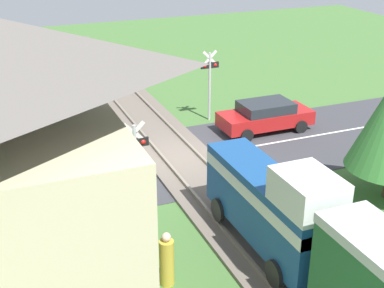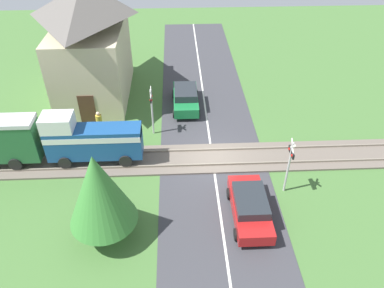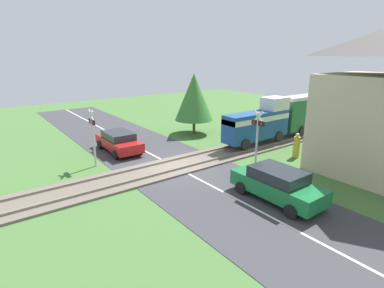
% 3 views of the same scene
% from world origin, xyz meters
% --- Properties ---
extents(ground_plane, '(60.00, 60.00, 0.00)m').
position_xyz_m(ground_plane, '(0.00, 0.00, 0.00)').
color(ground_plane, '#426B33').
extents(road_surface, '(48.00, 6.40, 0.02)m').
position_xyz_m(road_surface, '(0.00, 0.00, 0.01)').
color(road_surface, '#38383D').
rests_on(road_surface, ground_plane).
extents(track_bed, '(2.80, 48.00, 0.24)m').
position_xyz_m(track_bed, '(0.00, 0.00, 0.07)').
color(track_bed, '#665B51').
rests_on(track_bed, ground_plane).
extents(train, '(1.58, 13.99, 3.18)m').
position_xyz_m(train, '(0.00, 11.37, 1.87)').
color(train, navy).
rests_on(train, track_bed).
extents(car_near_crossing, '(4.28, 1.91, 1.39)m').
position_xyz_m(car_near_crossing, '(-4.73, -1.44, 0.75)').
color(car_near_crossing, '#A81919').
rests_on(car_near_crossing, ground_plane).
extents(car_far_side, '(4.29, 1.93, 1.50)m').
position_xyz_m(car_far_side, '(6.25, 1.44, 0.79)').
color(car_far_side, '#197038').
rests_on(car_far_side, ground_plane).
extents(crossing_signal_west_approach, '(0.90, 0.18, 3.42)m').
position_xyz_m(crossing_signal_west_approach, '(-2.93, -3.71, 2.18)').
color(crossing_signal_west_approach, '#B7B7B7').
rests_on(crossing_signal_west_approach, ground_plane).
extents(crossing_signal_east_approach, '(0.90, 0.18, 3.42)m').
position_xyz_m(crossing_signal_east_approach, '(2.93, 3.71, 2.18)').
color(crossing_signal_east_approach, '#B7B7B7').
rests_on(crossing_signal_east_approach, ground_plane).
extents(station_building, '(8.51, 5.26, 8.15)m').
position_xyz_m(station_building, '(8.46, 8.25, 3.99)').
color(station_building, '#C6B793').
rests_on(station_building, ground_plane).
extents(pedestrian_by_station, '(0.40, 0.40, 1.62)m').
position_xyz_m(pedestrian_by_station, '(3.19, 7.27, 0.74)').
color(pedestrian_by_station, gold).
rests_on(pedestrian_by_station, ground_plane).
extents(tree_by_station, '(2.14, 2.14, 4.28)m').
position_xyz_m(tree_by_station, '(14.90, 8.96, 2.98)').
color(tree_by_station, brown).
rests_on(tree_by_station, ground_plane).
extents(tree_roadside_hedge, '(3.16, 3.16, 4.98)m').
position_xyz_m(tree_roadside_hedge, '(-5.64, 5.64, 3.08)').
color(tree_roadside_hedge, brown).
rests_on(tree_roadside_hedge, ground_plane).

